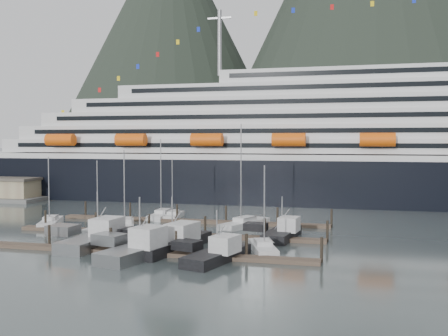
{
  "coord_description": "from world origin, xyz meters",
  "views": [
    {
      "loc": [
        22.7,
        -70.66,
        14.3
      ],
      "look_at": [
        -0.59,
        22.0,
        9.3
      ],
      "focal_mm": 42.0,
      "sensor_mm": 36.0,
      "label": 1
    }
  ],
  "objects": [
    {
      "name": "sailboat_g",
      "position": [
        5.04,
        13.76,
        0.46
      ],
      "size": [
        6.98,
        11.54,
        17.55
      ],
      "rotation": [
        0.0,
        0.0,
        1.17
      ],
      "color": "#BEBEBE",
      "rests_on": "ground"
    },
    {
      "name": "trawler_c",
      "position": [
        -0.64,
        -6.31,
        0.96
      ],
      "size": [
        11.19,
        15.56,
        7.73
      ],
      "rotation": [
        0.0,
        0.0,
        1.36
      ],
      "color": "black",
      "rests_on": "ground"
    },
    {
      "name": "sailboat_c",
      "position": [
        -13.6,
        7.42,
        0.43
      ],
      "size": [
        6.81,
        10.62,
        13.33
      ],
      "rotation": [
        0.0,
        0.0,
        1.99
      ],
      "color": "#BEBEBE",
      "rests_on": "ground"
    },
    {
      "name": "sailboat_f",
      "position": [
        -9.65,
        19.84,
        0.4
      ],
      "size": [
        3.28,
        8.41,
        11.4
      ],
      "rotation": [
        0.0,
        0.0,
        1.68
      ],
      "color": "#BEBEBE",
      "rests_on": "ground"
    },
    {
      "name": "dock_mid",
      "position": [
        -4.93,
        3.05,
        0.31
      ],
      "size": [
        48.18,
        2.28,
        3.2
      ],
      "color": "#44352C",
      "rests_on": "ground"
    },
    {
      "name": "ground",
      "position": [
        0.0,
        0.0,
        0.0
      ],
      "size": [
        1600.0,
        1600.0,
        0.0
      ],
      "primitive_type": "plane",
      "color": "#465352",
      "rests_on": "ground"
    },
    {
      "name": "trawler_a",
      "position": [
        -11.56,
        -5.96,
        1.0
      ],
      "size": [
        10.83,
        14.97,
        8.13
      ],
      "rotation": [
        0.0,
        0.0,
        1.49
      ],
      "color": "gray",
      "rests_on": "ground"
    },
    {
      "name": "sailboat_b",
      "position": [
        -16.16,
        3.98,
        0.39
      ],
      "size": [
        2.4,
        8.96,
        11.61
      ],
      "rotation": [
        0.0,
        0.0,
        1.58
      ],
      "color": "#BEBEBE",
      "rests_on": "ground"
    },
    {
      "name": "trawler_b",
      "position": [
        -2.89,
        -11.6,
        1.01
      ],
      "size": [
        10.41,
        13.22,
        8.24
      ],
      "rotation": [
        0.0,
        0.0,
        1.32
      ],
      "color": "gray",
      "rests_on": "ground"
    },
    {
      "name": "sailboat_a",
      "position": [
        -27.0,
        7.09,
        0.42
      ],
      "size": [
        6.02,
        9.74,
        12.08
      ],
      "rotation": [
        0.0,
        0.0,
        1.95
      ],
      "color": "#BEBEBE",
      "rests_on": "ground"
    },
    {
      "name": "trawler_d",
      "position": [
        6.77,
        -11.18,
        0.87
      ],
      "size": [
        9.12,
        11.71,
        6.66
      ],
      "rotation": [
        0.0,
        0.0,
        1.29
      ],
      "color": "black",
      "rests_on": "ground"
    },
    {
      "name": "dock_near",
      "position": [
        -4.93,
        -9.95,
        0.31
      ],
      "size": [
        48.18,
        2.28,
        3.2
      ],
      "color": "#44352C",
      "rests_on": "ground"
    },
    {
      "name": "dock_far",
      "position": [
        -4.93,
        16.05,
        0.31
      ],
      "size": [
        48.18,
        2.28,
        3.2
      ],
      "color": "#44352C",
      "rests_on": "ground"
    },
    {
      "name": "cruise_ship",
      "position": [
        30.03,
        54.94,
        12.04
      ],
      "size": [
        210.0,
        30.4,
        50.3
      ],
      "color": "black",
      "rests_on": "ground"
    },
    {
      "name": "mountains",
      "position": [
        52.48,
        588.54,
        163.4
      ],
      "size": [
        870.0,
        440.0,
        420.0
      ],
      "color": "black",
      "rests_on": "ground"
    },
    {
      "name": "sailboat_e",
      "position": [
        -11.75,
        19.99,
        0.43
      ],
      "size": [
        2.88,
        10.4,
        15.05
      ],
      "rotation": [
        0.0,
        0.0,
        1.59
      ],
      "color": "#BEBEBE",
      "rests_on": "ground"
    },
    {
      "name": "trawler_e",
      "position": [
        12.33,
        4.79,
        0.88
      ],
      "size": [
        8.31,
        10.88,
        6.83
      ],
      "rotation": [
        0.0,
        0.0,
        1.45
      ],
      "color": "black",
      "rests_on": "ground"
    },
    {
      "name": "sailboat_h",
      "position": [
        11.29,
        -4.68,
        0.41
      ],
      "size": [
        5.43,
        9.26,
        11.63
      ],
      "rotation": [
        0.0,
        0.0,
        1.91
      ],
      "color": "#BEBEBE",
      "rests_on": "ground"
    }
  ]
}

